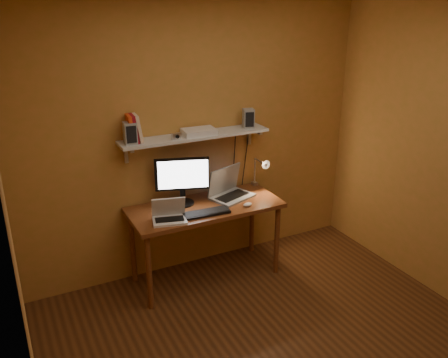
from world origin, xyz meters
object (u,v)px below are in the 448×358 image
laptop (229,189)px  mouse (248,204)px  wall_shelf (195,136)px  keyboard (206,213)px  speaker_left (130,133)px  desk (205,214)px  router (199,132)px  desk_lamp (261,169)px  speaker_right (248,118)px  monitor (182,179)px  netbook (169,214)px  shelf_camera (176,136)px

laptop → mouse: laptop is taller
wall_shelf → keyboard: (-0.07, -0.36, -0.60)m
keyboard → speaker_left: speaker_left is taller
laptop → desk: bearing=178.6°
speaker_left → router: bearing=4.5°
mouse → desk_lamp: 0.49m
desk → speaker_right: (0.55, 0.19, 0.80)m
monitor → speaker_right: (0.71, 0.06, 0.46)m
wall_shelf → netbook: (-0.40, -0.33, -0.55)m
desk → speaker_right: speaker_right is taller
netbook → keyboard: bearing=8.9°
wall_shelf → router: router is taller
netbook → desk_lamp: size_ratio=0.87×
monitor → speaker_left: bearing=-168.8°
wall_shelf → shelf_camera: shelf_camera is taller
mouse → laptop: bearing=92.1°
keyboard → desk_lamp: bearing=26.2°
desk → desk_lamp: 0.73m
laptop → router: bearing=140.4°
keyboard → shelf_camera: shelf_camera is taller
keyboard → speaker_left: bearing=151.2°
desk → speaker_left: 1.02m
wall_shelf → shelf_camera: 0.22m
keyboard → desk_lamp: 0.81m
wall_shelf → desk: bearing=-90.0°
desk → monitor: bearing=142.3°
netbook → keyboard: netbook is taller
monitor → speaker_right: speaker_right is taller
desk_lamp → speaker_left: bearing=177.6°
mouse → desk_lamp: (0.32, 0.31, 0.19)m
monitor → desk_lamp: size_ratio=1.27×
laptop → keyboard: bearing=-162.8°
keyboard → router: (0.10, 0.36, 0.64)m
wall_shelf → laptop: bearing=-19.4°
wall_shelf → router: (0.03, -0.01, 0.04)m
monitor → speaker_left: speaker_left is taller
mouse → router: 0.80m
netbook → laptop: bearing=32.8°
laptop → router: router is taller
desk_lamp → router: size_ratio=1.26×
monitor → router: bearing=34.0°
keyboard → monitor: bearing=113.0°
desk → router: size_ratio=4.71×
speaker_left → shelf_camera: size_ratio=1.96×
laptop → shelf_camera: bearing=156.3°
mouse → shelf_camera: bearing=141.2°
mouse → shelf_camera: (-0.55, 0.32, 0.64)m
router → shelf_camera: bearing=-166.7°
desk → laptop: laptop is taller
shelf_camera → router: shelf_camera is taller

